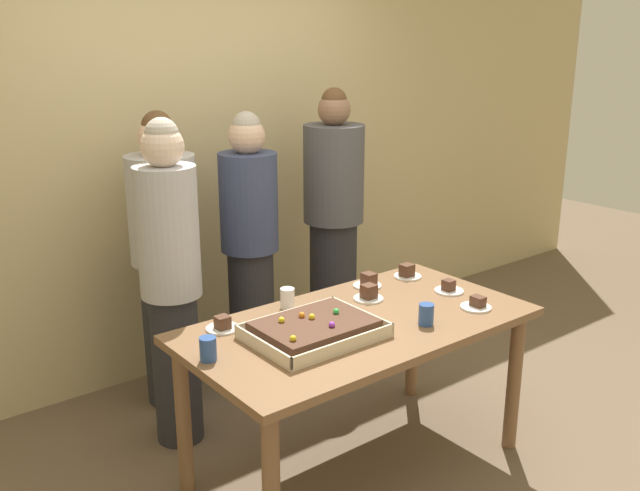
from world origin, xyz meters
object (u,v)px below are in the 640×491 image
(plated_slice_near_left, at_px, (449,288))
(person_green_shirt_behind, at_px, (171,279))
(person_far_right_suit, at_px, (166,259))
(plated_slice_far_left, at_px, (223,325))
(plated_slice_far_right, at_px, (407,273))
(drink_cup_far_end, at_px, (287,298))
(drink_cup_middle, at_px, (208,349))
(plated_slice_near_right, at_px, (369,294))
(person_serving_front, at_px, (250,247))
(person_striped_tie_right, at_px, (333,224))
(drink_cup_nearest, at_px, (426,314))
(sheet_cake, at_px, (314,329))
(plated_slice_center_back, at_px, (477,305))
(party_table, at_px, (358,340))
(plated_slice_center_front, at_px, (368,282))

(plated_slice_near_left, distance_m, person_green_shirt_behind, 1.41)
(person_far_right_suit, bearing_deg, plated_slice_far_left, -15.82)
(plated_slice_far_right, height_order, drink_cup_far_end, drink_cup_far_end)
(drink_cup_middle, bearing_deg, plated_slice_near_right, 6.08)
(plated_slice_near_right, height_order, person_serving_front, person_serving_front)
(plated_slice_near_right, relative_size, plated_slice_far_left, 1.00)
(plated_slice_near_right, distance_m, plated_slice_far_right, 0.41)
(plated_slice_near_left, height_order, person_far_right_suit, person_far_right_suit)
(person_striped_tie_right, bearing_deg, drink_cup_far_end, -7.87)
(plated_slice_near_right, bearing_deg, person_serving_front, 96.91)
(drink_cup_nearest, bearing_deg, person_striped_tie_right, 68.40)
(sheet_cake, height_order, plated_slice_center_back, sheet_cake)
(party_table, xyz_separation_m, person_striped_tie_right, (0.73, 1.08, 0.22))
(drink_cup_nearest, height_order, person_serving_front, person_serving_front)
(party_table, distance_m, drink_cup_far_end, 0.40)
(drink_cup_middle, relative_size, person_striped_tie_right, 0.06)
(party_table, relative_size, person_striped_tie_right, 0.94)
(plated_slice_far_right, distance_m, person_far_right_suit, 1.34)
(drink_cup_middle, bearing_deg, plated_slice_far_left, 48.65)
(sheet_cake, xyz_separation_m, drink_cup_nearest, (0.49, -0.20, 0.01))
(person_far_right_suit, bearing_deg, person_serving_front, 74.41)
(person_far_right_suit, bearing_deg, plated_slice_center_back, 28.16)
(drink_cup_middle, height_order, person_far_right_suit, person_far_right_suit)
(sheet_cake, bearing_deg, drink_cup_nearest, -22.81)
(plated_slice_far_right, relative_size, person_far_right_suit, 0.09)
(party_table, height_order, person_striped_tie_right, person_striped_tie_right)
(party_table, xyz_separation_m, plated_slice_near_left, (0.62, 0.00, 0.12))
(drink_cup_nearest, bearing_deg, plated_slice_center_back, -2.00)
(plated_slice_far_right, relative_size, plated_slice_center_back, 1.00)
(plated_slice_far_left, bearing_deg, plated_slice_center_back, -25.89)
(plated_slice_near_right, relative_size, person_green_shirt_behind, 0.09)
(drink_cup_far_end, distance_m, person_serving_front, 0.80)
(plated_slice_far_left, xyz_separation_m, drink_cup_nearest, (0.76, -0.52, 0.03))
(plated_slice_center_front, height_order, person_serving_front, person_serving_front)
(sheet_cake, height_order, person_green_shirt_behind, person_green_shirt_behind)
(plated_slice_far_left, height_order, person_far_right_suit, person_far_right_suit)
(sheet_cake, xyz_separation_m, person_far_right_suit, (-0.12, 1.20, 0.04))
(sheet_cake, height_order, drink_cup_middle, same)
(plated_slice_far_left, bearing_deg, plated_slice_near_right, -9.35)
(person_green_shirt_behind, bearing_deg, plated_slice_near_left, 36.87)
(plated_slice_near_right, bearing_deg, drink_cup_far_end, 157.23)
(plated_slice_near_left, distance_m, person_far_right_suit, 1.55)
(person_far_right_suit, bearing_deg, person_green_shirt_behind, -28.20)
(drink_cup_middle, height_order, drink_cup_far_end, same)
(plated_slice_near_right, bearing_deg, drink_cup_nearest, -90.80)
(plated_slice_far_left, bearing_deg, drink_cup_nearest, -34.51)
(plated_slice_near_right, xyz_separation_m, person_serving_front, (-0.11, 0.92, 0.05))
(party_table, height_order, drink_cup_far_end, drink_cup_far_end)
(plated_slice_near_left, distance_m, person_serving_front, 1.20)
(person_serving_front, height_order, person_far_right_suit, person_far_right_suit)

